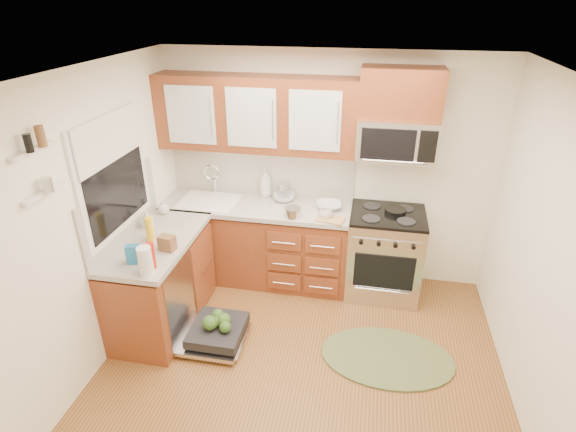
% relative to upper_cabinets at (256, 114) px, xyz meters
% --- Properties ---
extents(floor, '(3.50, 3.50, 0.00)m').
position_rel_upper_cabinets_xyz_m(floor, '(0.73, -1.57, -1.88)').
color(floor, brown).
rests_on(floor, ground).
extents(ceiling, '(3.50, 3.50, 0.00)m').
position_rel_upper_cabinets_xyz_m(ceiling, '(0.73, -1.57, 0.62)').
color(ceiling, white).
rests_on(ceiling, ground).
extents(wall_back, '(3.50, 0.04, 2.50)m').
position_rel_upper_cabinets_xyz_m(wall_back, '(0.73, 0.18, -0.62)').
color(wall_back, white).
rests_on(wall_back, ground).
extents(wall_left, '(0.04, 3.50, 2.50)m').
position_rel_upper_cabinets_xyz_m(wall_left, '(-1.02, -1.57, -0.62)').
color(wall_left, white).
rests_on(wall_left, ground).
extents(wall_right, '(0.04, 3.50, 2.50)m').
position_rel_upper_cabinets_xyz_m(wall_right, '(2.48, -1.57, -0.62)').
color(wall_right, white).
rests_on(wall_right, ground).
extents(base_cabinet_back, '(2.05, 0.60, 0.85)m').
position_rel_upper_cabinets_xyz_m(base_cabinet_back, '(0.00, -0.12, -1.45)').
color(base_cabinet_back, '#5E2A15').
rests_on(base_cabinet_back, ground).
extents(base_cabinet_left, '(0.60, 1.25, 0.85)m').
position_rel_upper_cabinets_xyz_m(base_cabinet_left, '(-0.72, -1.05, -1.45)').
color(base_cabinet_left, '#5E2A15').
rests_on(base_cabinet_left, ground).
extents(countertop_back, '(2.07, 0.64, 0.05)m').
position_rel_upper_cabinets_xyz_m(countertop_back, '(0.00, -0.14, -0.97)').
color(countertop_back, beige).
rests_on(countertop_back, base_cabinet_back).
extents(countertop_left, '(0.64, 1.27, 0.05)m').
position_rel_upper_cabinets_xyz_m(countertop_left, '(-0.71, -1.05, -0.97)').
color(countertop_left, beige).
rests_on(countertop_left, base_cabinet_left).
extents(backsplash_back, '(2.05, 0.02, 0.57)m').
position_rel_upper_cabinets_xyz_m(backsplash_back, '(0.00, 0.16, -0.67)').
color(backsplash_back, '#B2AF9F').
rests_on(backsplash_back, ground).
extents(backsplash_left, '(0.02, 1.25, 0.57)m').
position_rel_upper_cabinets_xyz_m(backsplash_left, '(-1.01, -1.05, -0.67)').
color(backsplash_left, '#B2AF9F').
rests_on(backsplash_left, ground).
extents(upper_cabinets, '(2.05, 0.35, 0.75)m').
position_rel_upper_cabinets_xyz_m(upper_cabinets, '(0.00, 0.00, 0.00)').
color(upper_cabinets, '#5E2A15').
rests_on(upper_cabinets, ground).
extents(cabinet_over_mw, '(0.76, 0.35, 0.47)m').
position_rel_upper_cabinets_xyz_m(cabinet_over_mw, '(1.41, 0.00, 0.26)').
color(cabinet_over_mw, '#5E2A15').
rests_on(cabinet_over_mw, ground).
extents(range, '(0.76, 0.64, 0.95)m').
position_rel_upper_cabinets_xyz_m(range, '(1.41, -0.15, -1.40)').
color(range, silver).
rests_on(range, ground).
extents(microwave, '(0.76, 0.38, 0.40)m').
position_rel_upper_cabinets_xyz_m(microwave, '(1.41, -0.02, -0.18)').
color(microwave, silver).
rests_on(microwave, ground).
extents(sink, '(0.62, 0.50, 0.26)m').
position_rel_upper_cabinets_xyz_m(sink, '(-0.52, -0.16, -1.07)').
color(sink, white).
rests_on(sink, ground).
extents(dishwasher, '(0.70, 0.60, 0.20)m').
position_rel_upper_cabinets_xyz_m(dishwasher, '(-0.13, -1.27, -1.77)').
color(dishwasher, silver).
rests_on(dishwasher, ground).
extents(window, '(0.03, 1.05, 1.05)m').
position_rel_upper_cabinets_xyz_m(window, '(-1.01, -1.07, -0.32)').
color(window, white).
rests_on(window, ground).
extents(window_blind, '(0.02, 0.96, 0.40)m').
position_rel_upper_cabinets_xyz_m(window_blind, '(-0.98, -1.07, 0.00)').
color(window_blind, white).
rests_on(window_blind, ground).
extents(shelf_upper, '(0.04, 0.40, 0.03)m').
position_rel_upper_cabinets_xyz_m(shelf_upper, '(-0.99, -1.92, 0.17)').
color(shelf_upper, white).
rests_on(shelf_upper, ground).
extents(shelf_lower, '(0.04, 0.40, 0.03)m').
position_rel_upper_cabinets_xyz_m(shelf_lower, '(-0.99, -1.92, -0.12)').
color(shelf_lower, white).
rests_on(shelf_lower, ground).
extents(rug, '(1.39, 1.13, 0.02)m').
position_rel_upper_cabinets_xyz_m(rug, '(1.47, -1.19, -1.86)').
color(rug, '#5B6439').
rests_on(rug, ground).
extents(skillet, '(0.23, 0.23, 0.04)m').
position_rel_upper_cabinets_xyz_m(skillet, '(1.47, -0.10, -0.90)').
color(skillet, black).
rests_on(skillet, range).
extents(stock_pot, '(0.23, 0.23, 0.11)m').
position_rel_upper_cabinets_xyz_m(stock_pot, '(0.45, -0.35, -0.90)').
color(stock_pot, silver).
rests_on(stock_pot, countertop_back).
extents(cutting_board, '(0.31, 0.23, 0.02)m').
position_rel_upper_cabinets_xyz_m(cutting_board, '(0.83, -0.35, -0.94)').
color(cutting_board, '#B87B54').
rests_on(cutting_board, countertop_back).
extents(canister, '(0.13, 0.13, 0.18)m').
position_rel_upper_cabinets_xyz_m(canister, '(0.27, 0.07, -0.86)').
color(canister, silver).
rests_on(canister, countertop_back).
extents(paper_towel_roll, '(0.14, 0.14, 0.25)m').
position_rel_upper_cabinets_xyz_m(paper_towel_roll, '(-0.52, -1.59, -0.83)').
color(paper_towel_roll, white).
rests_on(paper_towel_roll, countertop_left).
extents(mustard_bottle, '(0.08, 0.08, 0.23)m').
position_rel_upper_cabinets_xyz_m(mustard_bottle, '(-0.75, -1.07, -0.83)').
color(mustard_bottle, yellow).
rests_on(mustard_bottle, countertop_left).
extents(red_bottle, '(0.07, 0.07, 0.23)m').
position_rel_upper_cabinets_xyz_m(red_bottle, '(-0.52, -1.49, -0.83)').
color(red_bottle, red).
rests_on(red_bottle, countertop_left).
extents(wooden_box, '(0.15, 0.12, 0.14)m').
position_rel_upper_cabinets_xyz_m(wooden_box, '(-0.52, -1.20, -0.88)').
color(wooden_box, brown).
rests_on(wooden_box, countertop_left).
extents(blue_carton, '(0.12, 0.09, 0.17)m').
position_rel_upper_cabinets_xyz_m(blue_carton, '(-0.71, -1.46, -0.86)').
color(blue_carton, '#226BA0').
rests_on(blue_carton, countertop_left).
extents(bowl_a, '(0.31, 0.31, 0.06)m').
position_rel_upper_cabinets_xyz_m(bowl_a, '(0.79, -0.09, -0.92)').
color(bowl_a, '#999999').
rests_on(bowl_a, countertop_back).
extents(bowl_b, '(0.27, 0.27, 0.08)m').
position_rel_upper_cabinets_xyz_m(bowl_b, '(0.28, 0.03, -0.91)').
color(bowl_b, '#999999').
rests_on(bowl_b, countertop_back).
extents(cup, '(0.15, 0.15, 0.10)m').
position_rel_upper_cabinets_xyz_m(cup, '(0.78, -0.32, -0.90)').
color(cup, '#999999').
rests_on(cup, countertop_back).
extents(soap_bottle_a, '(0.14, 0.14, 0.34)m').
position_rel_upper_cabinets_xyz_m(soap_bottle_a, '(0.06, 0.10, -0.78)').
color(soap_bottle_a, '#999999').
rests_on(soap_bottle_a, countertop_back).
extents(soap_bottle_b, '(0.10, 0.10, 0.19)m').
position_rel_upper_cabinets_xyz_m(soap_bottle_b, '(-0.90, -0.84, -0.86)').
color(soap_bottle_b, '#999999').
rests_on(soap_bottle_b, countertop_left).
extents(soap_bottle_c, '(0.12, 0.12, 0.15)m').
position_rel_upper_cabinets_xyz_m(soap_bottle_c, '(-0.87, -0.52, -0.88)').
color(soap_bottle_c, '#999999').
rests_on(soap_bottle_c, countertop_left).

